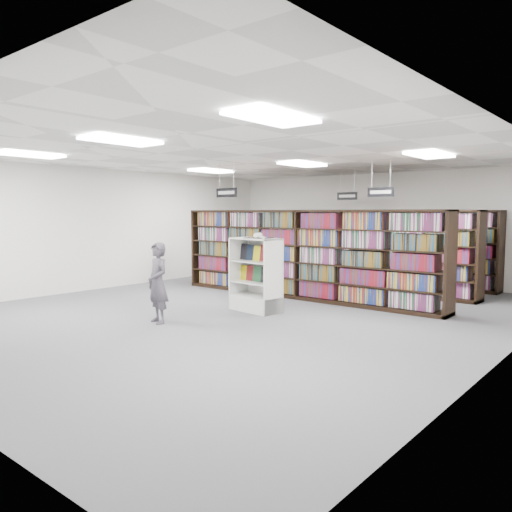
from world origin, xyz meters
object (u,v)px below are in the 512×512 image
Objects in this scene: shopper at (158,283)px; open_book at (258,237)px; endcap_display at (257,287)px; bookshelf_row_near at (302,254)px.

open_book is at bearing 84.03° from shopper.
shopper is (-0.68, -2.04, 0.24)m from endcap_display.
bookshelf_row_near is at bearing 101.82° from endcap_display.
bookshelf_row_near is 11.07× the size of open_book.
bookshelf_row_near reaches higher than open_book.
bookshelf_row_near is at bearing 76.61° from open_book.
endcap_display is 2.40× the size of open_book.
shopper is (-0.75, -2.01, -0.80)m from open_book.
open_book is 2.29m from shopper.
endcap_display is at bearing -84.87° from bookshelf_row_near.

